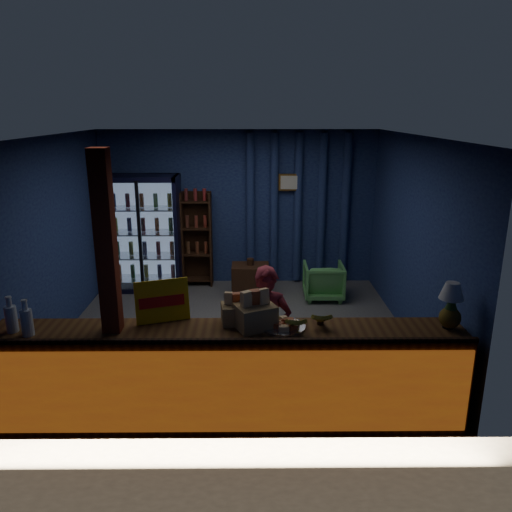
% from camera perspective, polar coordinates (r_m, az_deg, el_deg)
% --- Properties ---
extents(ground, '(4.60, 4.60, 0.00)m').
position_cam_1_polar(ground, '(6.77, -2.38, -8.98)').
color(ground, '#515154').
rests_on(ground, ground).
extents(room_walls, '(4.60, 4.60, 4.60)m').
position_cam_1_polar(room_walls, '(6.26, -2.55, 4.10)').
color(room_walls, navy).
rests_on(room_walls, ground).
extents(counter, '(4.40, 0.57, 0.99)m').
position_cam_1_polar(counter, '(4.86, -3.18, -13.54)').
color(counter, brown).
rests_on(counter, ground).
extents(support_post, '(0.16, 0.16, 2.60)m').
position_cam_1_polar(support_post, '(4.69, -16.30, -4.26)').
color(support_post, maroon).
rests_on(support_post, ground).
extents(beverage_cooler, '(1.20, 0.62, 1.90)m').
position_cam_1_polar(beverage_cooler, '(8.46, -12.60, 2.54)').
color(beverage_cooler, black).
rests_on(beverage_cooler, ground).
extents(bottle_shelf, '(0.50, 0.28, 1.60)m').
position_cam_1_polar(bottle_shelf, '(8.49, -6.73, 1.91)').
color(bottle_shelf, '#391F12').
rests_on(bottle_shelf, ground).
extents(curtain_folds, '(1.74, 0.14, 2.50)m').
position_cam_1_polar(curtain_folds, '(8.45, 4.80, 5.40)').
color(curtain_folds, navy).
rests_on(curtain_folds, room_walls).
extents(framed_picture, '(0.36, 0.04, 0.28)m').
position_cam_1_polar(framed_picture, '(8.32, 3.86, 8.39)').
color(framed_picture, '#B37D2C').
rests_on(framed_picture, room_walls).
extents(shopkeeper, '(0.55, 0.40, 1.39)m').
position_cam_1_polar(shopkeeper, '(5.21, 1.24, -8.65)').
color(shopkeeper, maroon).
rests_on(shopkeeper, ground).
extents(green_chair, '(0.62, 0.64, 0.57)m').
position_cam_1_polar(green_chair, '(8.00, 7.71, -2.85)').
color(green_chair, '#58AC56').
rests_on(green_chair, ground).
extents(side_table, '(0.59, 0.43, 0.64)m').
position_cam_1_polar(side_table, '(7.98, -0.65, -2.85)').
color(side_table, '#391F12').
rests_on(side_table, ground).
extents(yellow_sign, '(0.51, 0.26, 0.41)m').
position_cam_1_polar(yellow_sign, '(4.84, -10.67, -5.08)').
color(yellow_sign, '#E7B70C').
rests_on(yellow_sign, counter).
extents(snack_box_left, '(0.43, 0.40, 0.37)m').
position_cam_1_polar(snack_box_left, '(4.64, -0.10, -6.71)').
color(snack_box_left, '#9E7C4C').
rests_on(snack_box_left, counter).
extents(snack_box_centre, '(0.31, 0.27, 0.30)m').
position_cam_1_polar(snack_box_centre, '(4.76, -2.24, -6.42)').
color(snack_box_centre, '#9E7C4C').
rests_on(snack_box_centre, counter).
extents(pastry_tray, '(0.42, 0.42, 0.07)m').
position_cam_1_polar(pastry_tray, '(4.68, 3.11, -7.94)').
color(pastry_tray, silver).
rests_on(pastry_tray, counter).
extents(banana_bunches, '(0.71, 0.28, 0.16)m').
position_cam_1_polar(banana_bunches, '(4.68, 4.46, -7.27)').
color(banana_bunches, gold).
rests_on(banana_bunches, counter).
extents(table_lamp, '(0.23, 0.23, 0.44)m').
position_cam_1_polar(table_lamp, '(4.89, 21.48, -3.92)').
color(table_lamp, black).
rests_on(table_lamp, counter).
extents(pineapple, '(0.20, 0.20, 0.34)m').
position_cam_1_polar(pineapple, '(4.95, 21.32, -6.24)').
color(pineapple, brown).
rests_on(pineapple, counter).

